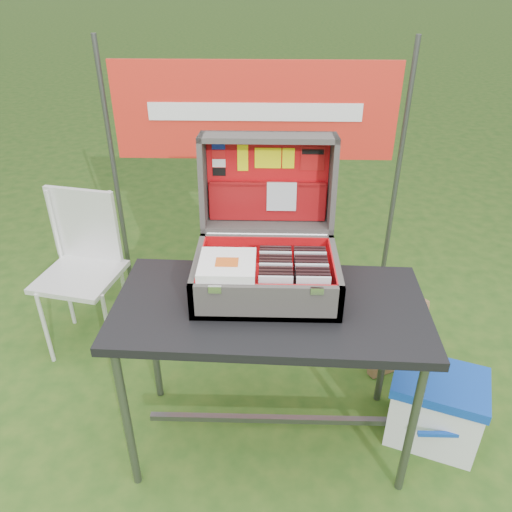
{
  "coord_description": "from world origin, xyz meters",
  "views": [
    {
      "loc": [
        0.08,
        -1.73,
        2.02
      ],
      "look_at": [
        0.03,
        0.1,
        0.94
      ],
      "focal_mm": 35.0,
      "sensor_mm": 36.0,
      "label": 1
    }
  ],
  "objects_px": {
    "table": "(269,375)",
    "cooler": "(435,407)",
    "chair": "(80,278)",
    "suitcase": "(267,224)",
    "cardboard_box": "(398,338)"
  },
  "relations": [
    {
      "from": "table",
      "to": "suitcase",
      "type": "height_order",
      "value": "suitcase"
    },
    {
      "from": "suitcase",
      "to": "chair",
      "type": "relative_size",
      "value": 0.65
    },
    {
      "from": "chair",
      "to": "cardboard_box",
      "type": "distance_m",
      "value": 1.84
    },
    {
      "from": "suitcase",
      "to": "cardboard_box",
      "type": "relative_size",
      "value": 1.53
    },
    {
      "from": "cooler",
      "to": "chair",
      "type": "xyz_separation_m",
      "value": [
        -1.88,
        0.65,
        0.28
      ]
    },
    {
      "from": "suitcase",
      "to": "cooler",
      "type": "xyz_separation_m",
      "value": [
        0.81,
        -0.12,
        -0.91
      ]
    },
    {
      "from": "table",
      "to": "chair",
      "type": "xyz_separation_m",
      "value": [
        -1.08,
        0.69,
        0.06
      ]
    },
    {
      "from": "chair",
      "to": "cardboard_box",
      "type": "bearing_deg",
      "value": 6.99
    },
    {
      "from": "table",
      "to": "suitcase",
      "type": "xyz_separation_m",
      "value": [
        -0.02,
        0.15,
        0.69
      ]
    },
    {
      "from": "cooler",
      "to": "table",
      "type": "bearing_deg",
      "value": -157.51
    },
    {
      "from": "cooler",
      "to": "cardboard_box",
      "type": "relative_size",
      "value": 1.08
    },
    {
      "from": "table",
      "to": "cooler",
      "type": "bearing_deg",
      "value": 4.35
    },
    {
      "from": "cardboard_box",
      "to": "chair",
      "type": "bearing_deg",
      "value": 148.62
    },
    {
      "from": "chair",
      "to": "suitcase",
      "type": "bearing_deg",
      "value": -14.9
    },
    {
      "from": "table",
      "to": "cooler",
      "type": "height_order",
      "value": "table"
    }
  ]
}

